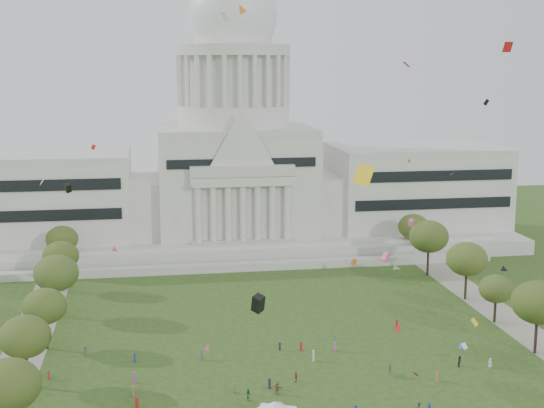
{
  "coord_description": "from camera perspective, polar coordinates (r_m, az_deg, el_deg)",
  "views": [
    {
      "loc": [
        -24.15,
        -104.08,
        51.84
      ],
      "look_at": [
        0.0,
        45.0,
        24.0
      ],
      "focal_mm": 50.0,
      "sensor_mm": 36.0,
      "label": 1
    }
  ],
  "objects": [
    {
      "name": "person_3",
      "position": [
        120.78,
        11.74,
        -14.8
      ],
      "size": [
        0.94,
        1.13,
        1.56
      ],
      "primitive_type": "imported",
      "rotation": [
        0.0,
        0.0,
        5.22
      ],
      "color": "navy",
      "rests_on": "ground"
    },
    {
      "name": "person_10",
      "position": [
        133.7,
        8.88,
        -12.15
      ],
      "size": [
        0.66,
        0.96,
        1.5
      ],
      "primitive_type": "imported",
      "rotation": [
        0.0,
        0.0,
        1.35
      ],
      "color": "#994C8C",
      "rests_on": "ground"
    },
    {
      "name": "row_tree_l_2",
      "position": [
        130.57,
        -18.11,
        -9.48
      ],
      "size": [
        8.42,
        8.42,
        11.97
      ],
      "color": "black",
      "rests_on": "ground"
    },
    {
      "name": "row_tree_r_2",
      "position": [
        145.65,
        19.4,
        -7.0
      ],
      "size": [
        9.55,
        9.55,
        13.58
      ],
      "color": "black",
      "rests_on": "ground"
    },
    {
      "name": "row_tree_l_4",
      "position": [
        163.37,
        -15.94,
        -5.03
      ],
      "size": [
        9.29,
        9.29,
        13.21
      ],
      "color": "black",
      "rests_on": "ground"
    },
    {
      "name": "row_tree_r_6",
      "position": [
        209.14,
        10.6,
        -1.7
      ],
      "size": [
        8.42,
        8.42,
        11.97
      ],
      "color": "black",
      "rests_on": "ground"
    },
    {
      "name": "row_tree_r_4",
      "position": [
        174.11,
        14.46,
        -4.04
      ],
      "size": [
        9.19,
        9.19,
        13.06
      ],
      "color": "black",
      "rests_on": "ground"
    },
    {
      "name": "person_0",
      "position": [
        139.49,
        16.1,
        -11.43
      ],
      "size": [
        0.82,
        0.98,
        1.7
      ],
      "primitive_type": "imported",
      "rotation": [
        0.0,
        0.0,
        5.1
      ],
      "color": "silver",
      "rests_on": "ground"
    },
    {
      "name": "row_tree_l_5",
      "position": [
        181.62,
        -15.62,
        -3.78
      ],
      "size": [
        8.33,
        8.33,
        11.85
      ],
      "color": "black",
      "rests_on": "ground"
    },
    {
      "name": "person_2",
      "position": [
        138.49,
        13.97,
        -11.42
      ],
      "size": [
        1.08,
        1.1,
        1.97
      ],
      "primitive_type": "imported",
      "rotation": [
        0.0,
        0.0,
        0.83
      ],
      "color": "#26262B",
      "rests_on": "ground"
    },
    {
      "name": "row_tree_r_3",
      "position": [
        160.94,
        16.52,
        -6.15
      ],
      "size": [
        7.01,
        7.01,
        9.98
      ],
      "color": "black",
      "rests_on": "ground"
    },
    {
      "name": "row_tree_r_5",
      "position": [
        191.58,
        11.73,
        -2.41
      ],
      "size": [
        9.82,
        9.82,
        13.96
      ],
      "color": "black",
      "rests_on": "ground"
    },
    {
      "name": "path_left",
      "position": [
        145.71,
        -18.33,
        -10.94
      ],
      "size": [
        8.0,
        160.0,
        0.04
      ],
      "primitive_type": "cube",
      "color": "gray",
      "rests_on": "ground"
    },
    {
      "name": "person_8",
      "position": [
        122.26,
        -1.81,
        -14.17
      ],
      "size": [
        1.06,
        0.99,
        1.86
      ],
      "primitive_type": "imported",
      "rotation": [
        0.0,
        0.0,
        2.5
      ],
      "color": "#33723F",
      "rests_on": "ground"
    },
    {
      "name": "row_tree_l_1",
      "position": [
        111.63,
        -19.22,
        -12.76
      ],
      "size": [
        8.86,
        8.86,
        12.59
      ],
      "color": "black",
      "rests_on": "ground"
    },
    {
      "name": "kite_swarm",
      "position": [
        117.49,
        2.56,
        -2.4
      ],
      "size": [
        82.6,
        107.02,
        58.46
      ],
      "color": "orange",
      "rests_on": "ground"
    },
    {
      "name": "path_right",
      "position": [
        160.84,
        18.26,
        -8.9
      ],
      "size": [
        8.0,
        160.0,
        0.04
      ],
      "primitive_type": "cube",
      "color": "gray",
      "rests_on": "ground"
    },
    {
      "name": "event_tent",
      "position": [
        112.89,
        0.2,
        -15.04
      ],
      "size": [
        9.87,
        9.87,
        4.21
      ],
      "color": "#4C4C4C",
      "rests_on": "ground"
    },
    {
      "name": "capitol",
      "position": [
        220.99,
        -2.85,
        2.75
      ],
      "size": [
        160.0,
        64.5,
        91.3
      ],
      "color": "beige",
      "rests_on": "ground"
    },
    {
      "name": "distant_crowd",
      "position": [
        128.24,
        -3.17,
        -12.99
      ],
      "size": [
        66.04,
        40.64,
        1.95
      ],
      "color": "#994C8C",
      "rests_on": "ground"
    },
    {
      "name": "person_4",
      "position": [
        128.71,
        1.82,
        -12.89
      ],
      "size": [
        0.76,
        1.1,
        1.72
      ],
      "primitive_type": "imported",
      "rotation": [
        0.0,
        0.0,
        4.49
      ],
      "color": "#B21E1E",
      "rests_on": "ground"
    },
    {
      "name": "person_9",
      "position": [
        120.57,
        11.01,
        -14.81
      ],
      "size": [
        0.77,
        1.13,
        1.59
      ],
      "primitive_type": "imported",
      "rotation": [
        0.0,
        0.0,
        1.32
      ],
      "color": "#26262B",
      "rests_on": "ground"
    },
    {
      "name": "person_5",
      "position": [
        124.34,
        0.4,
        -13.68
      ],
      "size": [
        2.01,
        1.59,
        2.04
      ],
      "primitive_type": "imported",
      "rotation": [
        0.0,
        0.0,
        2.62
      ],
      "color": "olive",
      "rests_on": "ground"
    },
    {
      "name": "row_tree_l_6",
      "position": [
        199.37,
        -15.53,
        -2.57
      ],
      "size": [
        8.19,
        8.19,
        11.64
      ],
      "color": "black",
      "rests_on": "ground"
    },
    {
      "name": "row_tree_l_3",
      "position": [
        146.1,
        -16.75,
        -7.39
      ],
      "size": [
        8.12,
        8.12,
        11.55
      ],
      "color": "black",
      "rests_on": "ground"
    }
  ]
}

